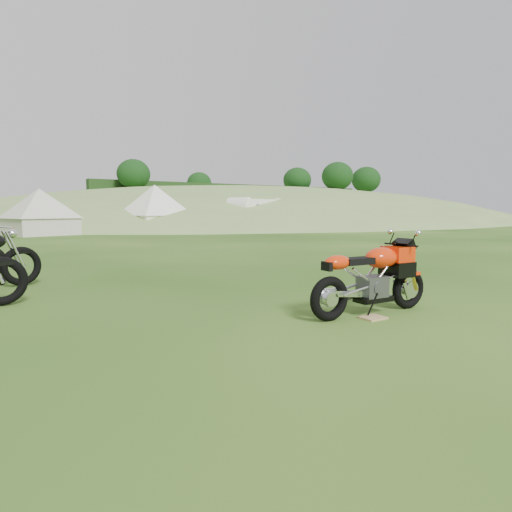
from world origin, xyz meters
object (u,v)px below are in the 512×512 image
tent_left (40,211)px  sport_motorcycle (372,273)px  caravan (255,214)px  plywood_board (373,318)px  tent_mid (155,208)px

tent_left → sport_motorcycle: bearing=-102.4°
tent_left → caravan: (13.04, 0.24, -0.22)m
plywood_board → caravan: caravan is taller
plywood_board → tent_left: size_ratio=0.10×
sport_motorcycle → caravan: (11.82, 20.66, 0.49)m
sport_motorcycle → plywood_board: 0.54m
sport_motorcycle → tent_mid: bearing=80.6°
plywood_board → tent_mid: size_ratio=0.09×
tent_left → caravan: tent_left is taller
tent_mid → caravan: size_ratio=0.73×
sport_motorcycle → caravan: size_ratio=0.40×
tent_mid → caravan: (6.75, -0.63, -0.35)m
plywood_board → caravan: bearing=60.1°
sport_motorcycle → caravan: bearing=64.3°
plywood_board → tent_mid: 22.11m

